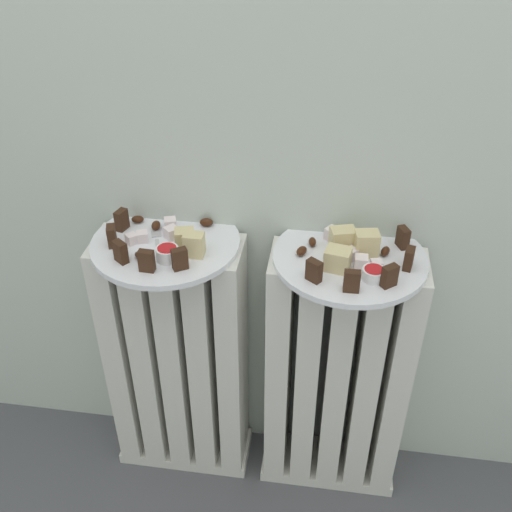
# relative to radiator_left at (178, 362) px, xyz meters

# --- Properties ---
(radiator_left) EXTENTS (0.33, 0.14, 0.66)m
(radiator_left) POSITION_rel_radiator_left_xyz_m (0.00, 0.00, 0.00)
(radiator_left) COLOR silver
(radiator_left) RESTS_ON ground_plane
(radiator_right) EXTENTS (0.33, 0.14, 0.66)m
(radiator_right) POSITION_rel_radiator_left_xyz_m (0.37, 0.00, 0.00)
(radiator_right) COLOR silver
(radiator_right) RESTS_ON ground_plane
(plate_left) EXTENTS (0.30, 0.30, 0.01)m
(plate_left) POSITION_rel_radiator_left_xyz_m (-0.00, 0.00, 0.34)
(plate_left) COLOR white
(plate_left) RESTS_ON radiator_left
(plate_right) EXTENTS (0.30, 0.30, 0.01)m
(plate_right) POSITION_rel_radiator_left_xyz_m (0.37, 0.00, 0.34)
(plate_right) COLOR white
(plate_right) RESTS_ON radiator_right
(dark_cake_slice_left_0) EXTENTS (0.02, 0.03, 0.04)m
(dark_cake_slice_left_0) POSITION_rel_radiator_left_xyz_m (-0.10, 0.03, 0.37)
(dark_cake_slice_left_0) COLOR #382114
(dark_cake_slice_left_0) RESTS_ON plate_left
(dark_cake_slice_left_1) EXTENTS (0.02, 0.03, 0.04)m
(dark_cake_slice_left_1) POSITION_rel_radiator_left_xyz_m (-0.10, -0.03, 0.37)
(dark_cake_slice_left_1) COLOR #382114
(dark_cake_slice_left_1) RESTS_ON plate_left
(dark_cake_slice_left_2) EXTENTS (0.03, 0.03, 0.04)m
(dark_cake_slice_left_2) POSITION_rel_radiator_left_xyz_m (-0.06, -0.08, 0.37)
(dark_cake_slice_left_2) COLOR #382114
(dark_cake_slice_left_2) RESTS_ON plate_left
(dark_cake_slice_left_3) EXTENTS (0.03, 0.02, 0.04)m
(dark_cake_slice_left_3) POSITION_rel_radiator_left_xyz_m (-0.01, -0.10, 0.37)
(dark_cake_slice_left_3) COLOR #382114
(dark_cake_slice_left_3) RESTS_ON plate_left
(dark_cake_slice_left_4) EXTENTS (0.03, 0.03, 0.04)m
(dark_cake_slice_left_4) POSITION_rel_radiator_left_xyz_m (0.05, -0.09, 0.37)
(dark_cake_slice_left_4) COLOR #382114
(dark_cake_slice_left_4) RESTS_ON plate_left
(marble_cake_slice_left_0) EXTENTS (0.04, 0.03, 0.05)m
(marble_cake_slice_left_0) POSITION_rel_radiator_left_xyz_m (0.07, -0.04, 0.37)
(marble_cake_slice_left_0) COLOR beige
(marble_cake_slice_left_0) RESTS_ON plate_left
(marble_cake_slice_left_1) EXTENTS (0.04, 0.04, 0.04)m
(marble_cake_slice_left_1) POSITION_rel_radiator_left_xyz_m (0.04, -0.01, 0.37)
(marble_cake_slice_left_1) COLOR beige
(marble_cake_slice_left_1) RESTS_ON plate_left
(turkish_delight_left_0) EXTENTS (0.03, 0.03, 0.02)m
(turkish_delight_left_0) POSITION_rel_radiator_left_xyz_m (-0.00, 0.04, 0.36)
(turkish_delight_left_0) COLOR white
(turkish_delight_left_0) RESTS_ON plate_left
(turkish_delight_left_1) EXTENTS (0.04, 0.04, 0.02)m
(turkish_delight_left_1) POSITION_rel_radiator_left_xyz_m (0.01, 0.01, 0.36)
(turkish_delight_left_1) COLOR white
(turkish_delight_left_1) RESTS_ON plate_left
(turkish_delight_left_2) EXTENTS (0.03, 0.03, 0.02)m
(turkish_delight_left_2) POSITION_rel_radiator_left_xyz_m (-0.04, -0.01, 0.36)
(turkish_delight_left_2) COLOR white
(turkish_delight_left_2) RESTS_ON plate_left
(turkish_delight_left_3) EXTENTS (0.03, 0.03, 0.02)m
(turkish_delight_left_3) POSITION_rel_radiator_left_xyz_m (-0.06, -0.02, 0.36)
(turkish_delight_left_3) COLOR white
(turkish_delight_left_3) RESTS_ON plate_left
(medjool_date_left_0) EXTENTS (0.03, 0.02, 0.01)m
(medjool_date_left_0) POSITION_rel_radiator_left_xyz_m (-0.08, 0.06, 0.35)
(medjool_date_left_0) COLOR #3D1E0F
(medjool_date_left_0) RESTS_ON plate_left
(medjool_date_left_1) EXTENTS (0.02, 0.03, 0.02)m
(medjool_date_left_1) POSITION_rel_radiator_left_xyz_m (-0.03, 0.04, 0.36)
(medjool_date_left_1) COLOR #3D1E0F
(medjool_date_left_1) RESTS_ON plate_left
(medjool_date_left_2) EXTENTS (0.03, 0.03, 0.01)m
(medjool_date_left_2) POSITION_rel_radiator_left_xyz_m (-0.03, -0.07, 0.35)
(medjool_date_left_2) COLOR #3D1E0F
(medjool_date_left_2) RESTS_ON plate_left
(medjool_date_left_3) EXTENTS (0.03, 0.02, 0.02)m
(medjool_date_left_3) POSITION_rel_radiator_left_xyz_m (0.07, 0.07, 0.36)
(medjool_date_left_3) COLOR #3D1E0F
(medjool_date_left_3) RESTS_ON plate_left
(jam_bowl_left) EXTENTS (0.04, 0.04, 0.03)m
(jam_bowl_left) POSITION_rel_radiator_left_xyz_m (0.02, -0.06, 0.36)
(jam_bowl_left) COLOR white
(jam_bowl_left) RESTS_ON plate_left
(dark_cake_slice_right_0) EXTENTS (0.03, 0.03, 0.04)m
(dark_cake_slice_right_0) POSITION_rel_radiator_left_xyz_m (0.31, -0.09, 0.37)
(dark_cake_slice_right_0) COLOR #382114
(dark_cake_slice_right_0) RESTS_ON plate_right
(dark_cake_slice_right_1) EXTENTS (0.03, 0.02, 0.04)m
(dark_cake_slice_right_1) POSITION_rel_radiator_left_xyz_m (0.37, -0.11, 0.37)
(dark_cake_slice_right_1) COLOR #382114
(dark_cake_slice_right_1) RESTS_ON plate_right
(dark_cake_slice_right_2) EXTENTS (0.03, 0.03, 0.04)m
(dark_cake_slice_right_2) POSITION_rel_radiator_left_xyz_m (0.44, -0.09, 0.37)
(dark_cake_slice_right_2) COLOR #382114
(dark_cake_slice_right_2) RESTS_ON plate_right
(dark_cake_slice_right_3) EXTENTS (0.02, 0.03, 0.04)m
(dark_cake_slice_right_3) POSITION_rel_radiator_left_xyz_m (0.48, -0.03, 0.37)
(dark_cake_slice_right_3) COLOR #382114
(dark_cake_slice_right_3) RESTS_ON plate_right
(dark_cake_slice_right_4) EXTENTS (0.03, 0.03, 0.04)m
(dark_cake_slice_right_4) POSITION_rel_radiator_left_xyz_m (0.47, 0.05, 0.37)
(dark_cake_slice_right_4) COLOR #382114
(dark_cake_slice_right_4) RESTS_ON plate_right
(marble_cake_slice_right_0) EXTENTS (0.05, 0.05, 0.04)m
(marble_cake_slice_right_0) POSITION_rel_radiator_left_xyz_m (0.35, -0.05, 0.37)
(marble_cake_slice_right_0) COLOR beige
(marble_cake_slice_right_0) RESTS_ON plate_right
(marble_cake_slice_right_1) EXTENTS (0.06, 0.05, 0.05)m
(marble_cake_slice_right_1) POSITION_rel_radiator_left_xyz_m (0.36, 0.02, 0.37)
(marble_cake_slice_right_1) COLOR beige
(marble_cake_slice_right_1) RESTS_ON plate_right
(marble_cake_slice_right_2) EXTENTS (0.05, 0.04, 0.05)m
(marble_cake_slice_right_2) POSITION_rel_radiator_left_xyz_m (0.40, 0.01, 0.37)
(marble_cake_slice_right_2) COLOR beige
(marble_cake_slice_right_2) RESTS_ON plate_right
(turkish_delight_right_0) EXTENTS (0.03, 0.03, 0.02)m
(turkish_delight_right_0) POSITION_rel_radiator_left_xyz_m (0.39, -0.04, 0.36)
(turkish_delight_right_0) COLOR white
(turkish_delight_right_0) RESTS_ON plate_right
(turkish_delight_right_1) EXTENTS (0.03, 0.03, 0.02)m
(turkish_delight_right_1) POSITION_rel_radiator_left_xyz_m (0.37, -0.01, 0.36)
(turkish_delight_right_1) COLOR white
(turkish_delight_right_1) RESTS_ON plate_right
(turkish_delight_right_2) EXTENTS (0.03, 0.03, 0.02)m
(turkish_delight_right_2) POSITION_rel_radiator_left_xyz_m (0.42, -0.04, 0.36)
(turkish_delight_right_2) COLOR white
(turkish_delight_right_2) RESTS_ON plate_right
(turkish_delight_right_3) EXTENTS (0.04, 0.04, 0.03)m
(turkish_delight_right_3) POSITION_rel_radiator_left_xyz_m (0.33, 0.05, 0.36)
(turkish_delight_right_3) COLOR white
(turkish_delight_right_3) RESTS_ON plate_right
(medjool_date_right_0) EXTENTS (0.02, 0.03, 0.02)m
(medjool_date_right_0) POSITION_rel_radiator_left_xyz_m (0.44, 0.01, 0.36)
(medjool_date_right_0) COLOR #3D1E0F
(medjool_date_right_0) RESTS_ON plate_right
(medjool_date_right_1) EXTENTS (0.03, 0.03, 0.02)m
(medjool_date_right_1) POSITION_rel_radiator_left_xyz_m (0.28, -0.01, 0.36)
(medjool_date_right_1) COLOR #3D1E0F
(medjool_date_right_1) RESTS_ON plate_right
(medjool_date_right_2) EXTENTS (0.02, 0.03, 0.02)m
(medjool_date_right_2) POSITION_rel_radiator_left_xyz_m (0.30, 0.02, 0.36)
(medjool_date_right_2) COLOR #3D1E0F
(medjool_date_right_2) RESTS_ON plate_right
(jam_bowl_right) EXTENTS (0.04, 0.04, 0.02)m
(jam_bowl_right) POSITION_rel_radiator_left_xyz_m (0.41, -0.07, 0.36)
(jam_bowl_right) COLOR white
(jam_bowl_right) RESTS_ON plate_right
(fork) EXTENTS (0.05, 0.11, 0.00)m
(fork) POSITION_rel_radiator_left_xyz_m (-0.01, -0.01, 0.35)
(fork) COLOR #B7B7BC
(fork) RESTS_ON plate_left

